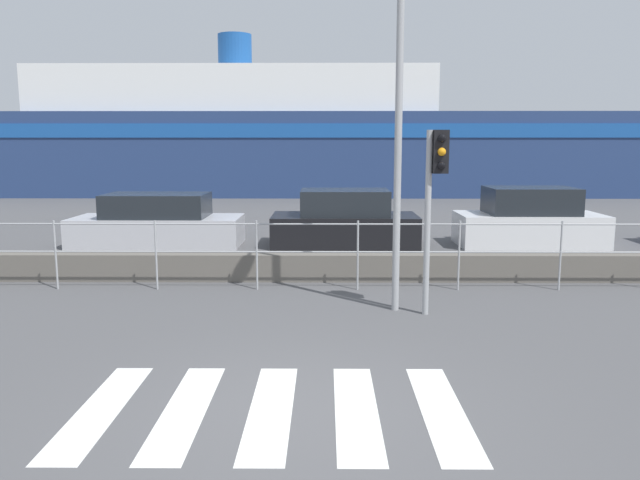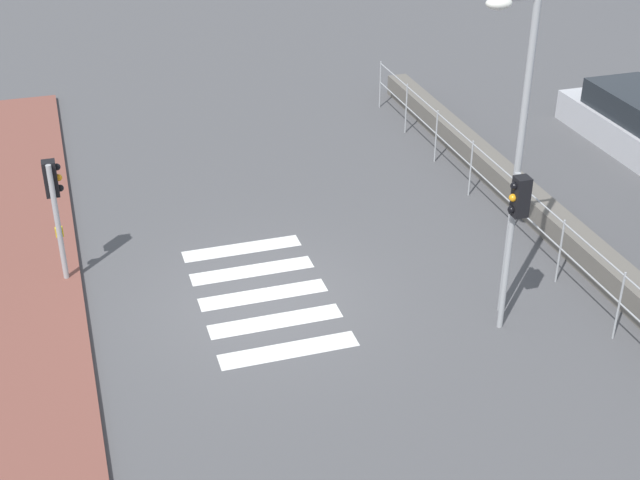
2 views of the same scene
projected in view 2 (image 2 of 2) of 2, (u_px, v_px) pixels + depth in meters
ground_plane at (266, 301)px, 16.37m from camera, size 160.00×160.00×0.00m
sidewalk_brick at (35, 337)px, 15.29m from camera, size 24.00×1.80×0.12m
crosswalk at (263, 295)px, 16.56m from camera, size 4.05×2.40×0.01m
seawall at (571, 239)px, 17.85m from camera, size 19.20×0.55×0.55m
harbor_fence at (536, 219)px, 17.34m from camera, size 17.32×0.04×1.33m
traffic_light_near at (54, 197)px, 16.15m from camera, size 0.34×0.32×2.46m
traffic_light_far at (515, 220)px, 14.51m from camera, size 0.34×0.32×2.98m
streetlamp at (514, 126)px, 14.32m from camera, size 0.32×0.92×5.81m
parked_car_silver at (637, 123)px, 22.35m from camera, size 4.55×1.86×1.41m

